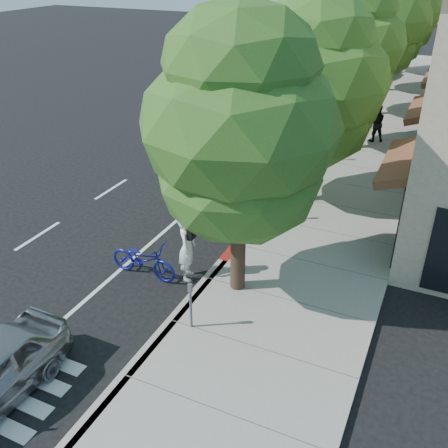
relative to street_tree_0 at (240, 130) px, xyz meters
The scene contains 17 objects.
ground 5.05m from the street_tree_0, 114.23° to the left, with size 120.00×120.00×0.00m, color black.
sidewalk 11.04m from the street_tree_0, 82.03° to the left, with size 4.60×56.00×0.15m, color gray.
curb 10.99m from the street_tree_0, 95.14° to the left, with size 0.30×56.00×0.15m, color #9E998E.
curb_red_segment 5.46m from the street_tree_0, 106.70° to the left, with size 0.32×4.00×0.15m, color maroon.
street_tree_0 is the anchor object (origin of this frame).
street_tree_1 6.00m from the street_tree_0, 90.00° to the left, with size 5.12×5.12×7.29m.
street_tree_2 12.00m from the street_tree_0, 90.00° to the left, with size 4.48×4.48×7.48m.
street_tree_3 18.01m from the street_tree_0, 90.00° to the left, with size 5.14×5.14×8.20m.
street_tree_4 24.00m from the street_tree_0, 90.00° to the left, with size 4.72×4.72×6.99m.
street_tree_5 30.00m from the street_tree_0, 90.00° to the left, with size 5.07×5.07×7.29m.
cyclist 3.89m from the street_tree_0, behind, with size 0.71×0.47×1.96m, color white.
bicycle 4.85m from the street_tree_0, behind, with size 0.72×2.07×1.09m, color navy.
silver_suv 10.54m from the street_tree_0, 103.36° to the left, with size 2.79×6.04×1.68m, color #A5A6AA.
dark_sedan 15.05m from the street_tree_0, 95.52° to the left, with size 1.64×4.71×1.55m, color black.
white_pickup 19.67m from the street_tree_0, 99.23° to the left, with size 2.55×6.28×1.82m, color silver.
dark_suv_far 27.45m from the street_tree_0, 93.34° to the left, with size 2.19×5.43×1.85m, color black.
pedestrian 14.07m from the street_tree_0, 84.81° to the left, with size 0.85×0.66×1.75m, color black.
Camera 1 is at (5.22, -12.22, 8.17)m, focal length 40.00 mm.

